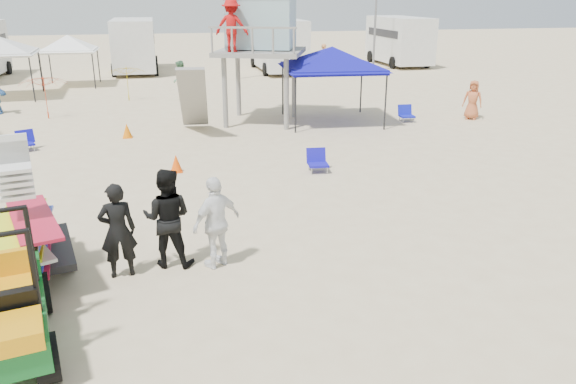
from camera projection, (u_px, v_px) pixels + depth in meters
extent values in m
plane|color=beige|center=(301.00, 353.00, 7.77)|extent=(140.00, 140.00, 0.00)
cube|color=black|center=(31.00, 251.00, 9.74)|extent=(1.71, 2.18, 0.12)
imported|color=black|center=(118.00, 231.00, 9.65)|extent=(0.67, 0.49, 1.71)
imported|color=black|center=(167.00, 218.00, 10.04)|extent=(1.04, 0.90, 1.83)
imported|color=white|center=(216.00, 222.00, 10.01)|extent=(1.07, 0.88, 1.71)
cylinder|color=gray|center=(236.00, 95.00, 20.19)|extent=(0.19, 0.19, 2.59)
cube|color=gray|center=(260.00, 52.00, 21.02)|extent=(4.00, 4.00, 0.17)
cube|color=#8BACB4|center=(258.00, 18.00, 20.90)|extent=(2.95, 2.77, 2.17)
imported|color=#B20F0F|center=(242.00, 26.00, 19.56)|extent=(1.17, 0.67, 1.82)
cylinder|color=black|center=(300.00, 104.00, 19.76)|extent=(0.06, 0.06, 2.11)
pyramid|color=#0F0D96|center=(332.00, 46.00, 21.03)|extent=(3.73, 3.73, 0.80)
cube|color=#0F0D96|center=(332.00, 68.00, 21.30)|extent=(3.73, 3.73, 0.18)
cylinder|color=black|center=(42.00, 71.00, 28.79)|extent=(0.06, 0.06, 1.94)
pyramid|color=white|center=(67.00, 35.00, 29.68)|extent=(2.76, 2.76, 0.80)
cube|color=white|center=(69.00, 50.00, 29.94)|extent=(2.76, 2.76, 0.18)
imported|color=red|center=(45.00, 97.00, 22.17)|extent=(2.49, 2.51, 1.72)
imported|color=gold|center=(128.00, 83.00, 26.07)|extent=(2.21, 2.23, 1.60)
cone|color=#FC4F07|center=(176.00, 163.00, 15.64)|extent=(0.34, 0.34, 0.50)
cone|color=orange|center=(127.00, 131.00, 19.41)|extent=(0.34, 0.34, 0.50)
cube|color=#100FA9|center=(24.00, 144.00, 17.75)|extent=(0.70, 0.68, 0.06)
cube|color=#100FA9|center=(25.00, 136.00, 17.91)|extent=(0.56, 0.38, 0.44)
cylinder|color=#B2B2B7|center=(16.00, 150.00, 17.56)|extent=(0.03, 0.03, 0.20)
cube|color=#140FAD|center=(318.00, 165.00, 15.64)|extent=(0.58, 0.54, 0.06)
cube|color=#140FAD|center=(316.00, 155.00, 15.79)|extent=(0.55, 0.22, 0.44)
cylinder|color=#B2B2B7|center=(312.00, 171.00, 15.45)|extent=(0.03, 0.03, 0.20)
cube|color=#1017AE|center=(407.00, 116.00, 21.86)|extent=(0.57, 0.54, 0.06)
cube|color=#1017AE|center=(405.00, 110.00, 22.01)|extent=(0.55, 0.21, 0.44)
cylinder|color=#B2B2B7|center=(404.00, 121.00, 21.67)|extent=(0.03, 0.03, 0.20)
cube|color=silver|center=(134.00, 44.00, 35.53)|extent=(2.50, 6.50, 3.00)
cube|color=black|center=(133.00, 37.00, 35.38)|extent=(2.54, 5.20, 0.50)
cylinder|color=black|center=(114.00, 70.00, 33.80)|extent=(0.25, 0.80, 0.80)
cube|color=silver|center=(278.00, 43.00, 36.04)|extent=(2.50, 7.00, 3.00)
cube|color=black|center=(278.00, 36.00, 35.89)|extent=(2.54, 5.60, 0.50)
cylinder|color=black|center=(265.00, 69.00, 34.17)|extent=(0.25, 0.80, 0.80)
cube|color=silver|center=(399.00, 39.00, 39.31)|extent=(2.50, 6.60, 3.00)
cube|color=black|center=(399.00, 33.00, 39.16)|extent=(2.54, 5.28, 0.50)
cylinder|color=black|center=(393.00, 63.00, 37.55)|extent=(0.25, 0.80, 0.80)
cylinder|color=slate|center=(237.00, 8.00, 31.90)|extent=(0.14, 0.14, 8.00)
cylinder|color=slate|center=(376.00, 6.00, 35.17)|extent=(0.14, 0.14, 8.00)
imported|color=#BB5D35|center=(473.00, 100.00, 22.17)|extent=(0.89, 0.84, 1.53)
imported|color=#51885F|center=(180.00, 80.00, 26.22)|extent=(0.85, 1.00, 1.82)
imported|color=#DA8B51|center=(324.00, 58.00, 35.70)|extent=(0.59, 0.74, 1.78)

